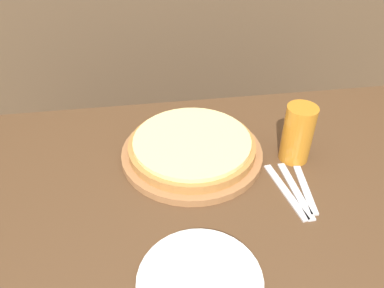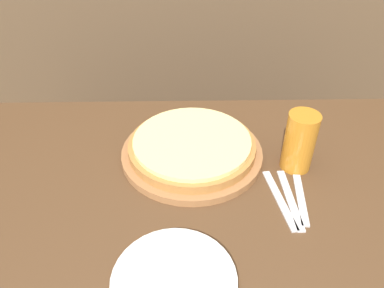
# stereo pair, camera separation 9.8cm
# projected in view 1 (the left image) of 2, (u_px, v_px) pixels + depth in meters

# --- Properties ---
(dining_table) EXTENTS (1.43, 0.84, 0.73)m
(dining_table) POSITION_uv_depth(u_px,v_px,m) (213.00, 276.00, 1.13)
(dining_table) COLOR #4C331E
(dining_table) RESTS_ON ground_plane
(pizza_on_board) EXTENTS (0.37, 0.37, 0.06)m
(pizza_on_board) POSITION_uv_depth(u_px,v_px,m) (192.00, 148.00, 0.99)
(pizza_on_board) COLOR #99663D
(pizza_on_board) RESTS_ON dining_table
(beer_glass) EXTENTS (0.08, 0.08, 0.16)m
(beer_glass) POSITION_uv_depth(u_px,v_px,m) (298.00, 131.00, 0.95)
(beer_glass) COLOR #B7701E
(beer_glass) RESTS_ON dining_table
(dinner_plate) EXTENTS (0.24, 0.24, 0.02)m
(dinner_plate) POSITION_uv_depth(u_px,v_px,m) (200.00, 282.00, 0.70)
(dinner_plate) COLOR silver
(dinner_plate) RESTS_ON dining_table
(fork) EXTENTS (0.05, 0.19, 0.00)m
(fork) POSITION_uv_depth(u_px,v_px,m) (285.00, 191.00, 0.90)
(fork) COLOR silver
(fork) RESTS_ON dining_table
(dinner_knife) EXTENTS (0.02, 0.19, 0.00)m
(dinner_knife) POSITION_uv_depth(u_px,v_px,m) (295.00, 190.00, 0.90)
(dinner_knife) COLOR silver
(dinner_knife) RESTS_ON dining_table
(spoon) EXTENTS (0.04, 0.17, 0.00)m
(spoon) POSITION_uv_depth(u_px,v_px,m) (305.00, 189.00, 0.90)
(spoon) COLOR silver
(spoon) RESTS_ON dining_table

